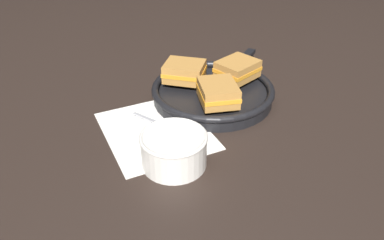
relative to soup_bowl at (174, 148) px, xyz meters
name	(u,v)px	position (x,y,z in m)	size (l,w,h in m)	color
ground_plane	(185,133)	(-0.08, 0.08, -0.04)	(4.00, 4.00, 0.00)	black
napkin	(156,130)	(-0.12, 0.03, -0.04)	(0.30, 0.27, 0.00)	white
soup_bowl	(174,148)	(0.00, 0.00, 0.00)	(0.14, 0.14, 0.07)	silver
spoon	(174,130)	(-0.09, 0.06, -0.03)	(0.17, 0.07, 0.01)	#9E9EA3
skillet	(213,92)	(-0.16, 0.23, -0.02)	(0.32, 0.43, 0.04)	black
sandwich_near_left	(218,93)	(-0.09, 0.19, 0.02)	(0.13, 0.12, 0.05)	#B27A38
sandwich_near_right	(237,69)	(-0.15, 0.31, 0.02)	(0.10, 0.11, 0.05)	#B27A38
sandwich_far_left	(184,71)	(-0.23, 0.19, 0.02)	(0.13, 0.13, 0.05)	#B27A38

